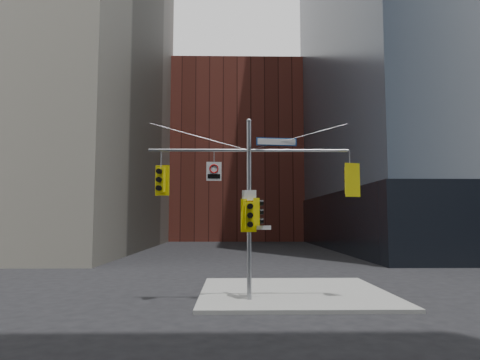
{
  "coord_description": "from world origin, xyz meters",
  "views": [
    {
      "loc": [
        -0.65,
        -14.92,
        3.24
      ],
      "look_at": [
        -0.36,
        2.0,
        4.81
      ],
      "focal_mm": 32.0,
      "sensor_mm": 36.0,
      "label": 1
    }
  ],
  "objects_px": {
    "traffic_light_east_arm": "(350,180)",
    "traffic_light_pole_front": "(249,215)",
    "traffic_light_west_arm": "(161,180)",
    "regulatory_sign_arm": "(214,171)",
    "signal_assembly": "(249,190)",
    "street_sign_blade": "(277,142)",
    "traffic_light_pole_side": "(257,212)"
  },
  "relations": [
    {
      "from": "traffic_light_west_arm",
      "to": "traffic_light_pole_side",
      "type": "distance_m",
      "value": 4.03
    },
    {
      "from": "traffic_light_west_arm",
      "to": "traffic_light_pole_front",
      "type": "relative_size",
      "value": 0.94
    },
    {
      "from": "traffic_light_east_arm",
      "to": "traffic_light_pole_front",
      "type": "bearing_deg",
      "value": -11.05
    },
    {
      "from": "traffic_light_pole_front",
      "to": "traffic_light_west_arm",
      "type": "bearing_deg",
      "value": 169.02
    },
    {
      "from": "traffic_light_east_arm",
      "to": "street_sign_blade",
      "type": "bearing_deg",
      "value": -14.87
    },
    {
      "from": "traffic_light_west_arm",
      "to": "traffic_light_pole_front",
      "type": "distance_m",
      "value": 3.79
    },
    {
      "from": "traffic_light_pole_front",
      "to": "regulatory_sign_arm",
      "type": "distance_m",
      "value": 2.27
    },
    {
      "from": "traffic_light_east_arm",
      "to": "regulatory_sign_arm",
      "type": "relative_size",
      "value": 1.79
    },
    {
      "from": "signal_assembly",
      "to": "street_sign_blade",
      "type": "relative_size",
      "value": 4.88
    },
    {
      "from": "street_sign_blade",
      "to": "traffic_light_east_arm",
      "type": "bearing_deg",
      "value": -6.88
    },
    {
      "from": "signal_assembly",
      "to": "traffic_light_pole_front",
      "type": "distance_m",
      "value": 1.05
    },
    {
      "from": "traffic_light_east_arm",
      "to": "street_sign_blade",
      "type": "xyz_separation_m",
      "value": [
        -2.94,
        0.0,
        1.55
      ]
    },
    {
      "from": "traffic_light_west_arm",
      "to": "traffic_light_east_arm",
      "type": "distance_m",
      "value": 7.56
    },
    {
      "from": "traffic_light_pole_side",
      "to": "street_sign_blade",
      "type": "relative_size",
      "value": 0.66
    },
    {
      "from": "traffic_light_east_arm",
      "to": "traffic_light_west_arm",
      "type": "bearing_deg",
      "value": -14.92
    },
    {
      "from": "street_sign_blade",
      "to": "traffic_light_pole_front",
      "type": "bearing_deg",
      "value": -173.21
    },
    {
      "from": "traffic_light_west_arm",
      "to": "regulatory_sign_arm",
      "type": "height_order",
      "value": "regulatory_sign_arm"
    },
    {
      "from": "traffic_light_east_arm",
      "to": "traffic_light_pole_side",
      "type": "xyz_separation_m",
      "value": [
        -3.72,
        0.01,
        -1.26
      ]
    },
    {
      "from": "traffic_light_west_arm",
      "to": "traffic_light_pole_front",
      "type": "height_order",
      "value": "traffic_light_west_arm"
    },
    {
      "from": "signal_assembly",
      "to": "regulatory_sign_arm",
      "type": "bearing_deg",
      "value": -179.17
    },
    {
      "from": "signal_assembly",
      "to": "traffic_light_west_arm",
      "type": "bearing_deg",
      "value": 179.79
    },
    {
      "from": "traffic_light_west_arm",
      "to": "traffic_light_pole_side",
      "type": "xyz_separation_m",
      "value": [
        3.83,
        -0.0,
        -1.26
      ]
    },
    {
      "from": "signal_assembly",
      "to": "traffic_light_west_arm",
      "type": "xyz_separation_m",
      "value": [
        -3.5,
        0.01,
        0.38
      ]
    },
    {
      "from": "traffic_light_pole_side",
      "to": "traffic_light_pole_front",
      "type": "height_order",
      "value": "traffic_light_pole_side"
    },
    {
      "from": "traffic_light_west_arm",
      "to": "regulatory_sign_arm",
      "type": "relative_size",
      "value": 1.64
    },
    {
      "from": "signal_assembly",
      "to": "regulatory_sign_arm",
      "type": "height_order",
      "value": "signal_assembly"
    },
    {
      "from": "regulatory_sign_arm",
      "to": "traffic_light_pole_side",
      "type": "bearing_deg",
      "value": -3.17
    },
    {
      "from": "traffic_light_east_arm",
      "to": "street_sign_blade",
      "type": "relative_size",
      "value": 0.82
    },
    {
      "from": "traffic_light_east_arm",
      "to": "traffic_light_pole_front",
      "type": "height_order",
      "value": "traffic_light_east_arm"
    },
    {
      "from": "signal_assembly",
      "to": "traffic_light_pole_side",
      "type": "bearing_deg",
      "value": 1.59
    },
    {
      "from": "traffic_light_east_arm",
      "to": "traffic_light_pole_side",
      "type": "relative_size",
      "value": 1.24
    },
    {
      "from": "traffic_light_west_arm",
      "to": "street_sign_blade",
      "type": "xyz_separation_m",
      "value": [
        4.62,
        -0.01,
        1.55
      ]
    }
  ]
}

